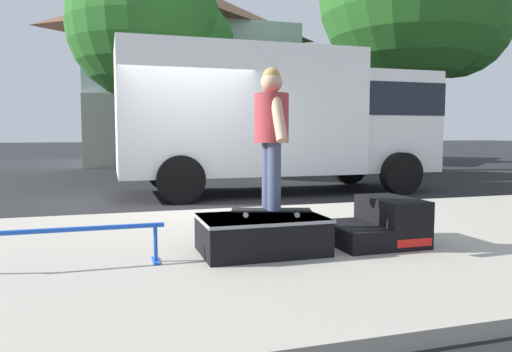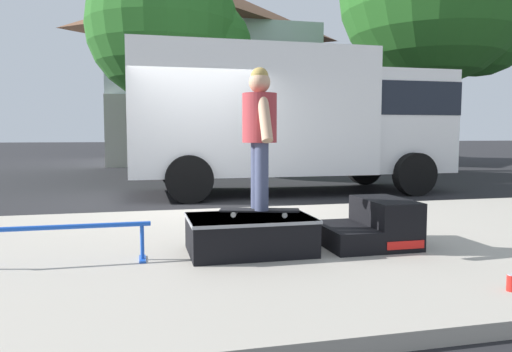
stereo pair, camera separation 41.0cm
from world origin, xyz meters
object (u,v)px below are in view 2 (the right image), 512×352
object	(u,v)px
skateboard	(259,210)
kicker_ramp	(373,226)
skate_box	(250,233)
soda_can	(511,283)
box_truck	(292,115)
skater_kid	(260,127)
grind_rail	(62,234)
street_tree_neighbour	(172,32)

from	to	relation	value
skateboard	kicker_ramp	bearing A→B (deg)	0.32
skate_box	soda_can	size ratio (longest dim) A/B	9.67
skate_box	soda_can	xyz separation A→B (m)	(1.64, -1.61, -0.13)
skate_box	box_truck	size ratio (longest dim) A/B	0.18
kicker_ramp	skater_kid	bearing A→B (deg)	-179.68
skateboard	soda_can	world-z (taller)	skateboard
grind_rail	box_truck	xyz separation A→B (m)	(3.93, 5.63, 1.31)
kicker_ramp	skater_kid	xyz separation A→B (m)	(-1.23, -0.01, 1.04)
skateboard	box_truck	distance (m)	6.09
skate_box	kicker_ramp	distance (m)	1.33
kicker_ramp	street_tree_neighbour	xyz separation A→B (m)	(-1.40, 10.25, 3.99)
box_truck	street_tree_neighbour	world-z (taller)	street_tree_neighbour
kicker_ramp	skate_box	bearing A→B (deg)	179.98
soda_can	box_truck	bearing A→B (deg)	85.54
box_truck	street_tree_neighbour	xyz separation A→B (m)	(-2.27, 4.66, 2.61)
skate_box	soda_can	world-z (taller)	skate_box
skateboard	street_tree_neighbour	xyz separation A→B (m)	(-0.17, 10.26, 3.78)
skater_kid	street_tree_neighbour	bearing A→B (deg)	90.93
skater_kid	box_truck	world-z (taller)	box_truck
kicker_ramp	soda_can	xyz separation A→B (m)	(0.31, -1.61, -0.14)
skate_box	street_tree_neighbour	xyz separation A→B (m)	(-0.07, 10.25, 4.00)
skate_box	grind_rail	xyz separation A→B (m)	(-1.73, -0.05, 0.08)
soda_can	street_tree_neighbour	bearing A→B (deg)	98.20
grind_rail	skateboard	bearing A→B (deg)	1.19
soda_can	box_truck	size ratio (longest dim) A/B	0.02
skater_kid	box_truck	bearing A→B (deg)	69.39
skate_box	kicker_ramp	bearing A→B (deg)	-0.02
street_tree_neighbour	box_truck	bearing A→B (deg)	-64.04
kicker_ramp	street_tree_neighbour	distance (m)	11.09
skateboard	box_truck	bearing A→B (deg)	69.39
kicker_ramp	skater_kid	size ratio (longest dim) A/B	0.66
skater_kid	soda_can	xyz separation A→B (m)	(1.54, -1.61, -1.18)
soda_can	street_tree_neighbour	distance (m)	12.68
soda_can	street_tree_neighbour	world-z (taller)	street_tree_neighbour
skater_kid	box_truck	size ratio (longest dim) A/B	0.20
skate_box	skater_kid	size ratio (longest dim) A/B	0.88
skater_kid	street_tree_neighbour	world-z (taller)	street_tree_neighbour
grind_rail	skateboard	xyz separation A→B (m)	(1.83, 0.04, 0.14)
kicker_ramp	soda_can	distance (m)	1.65
soda_can	grind_rail	bearing A→B (deg)	155.05
grind_rail	soda_can	distance (m)	3.72
skateboard	soda_can	xyz separation A→B (m)	(1.54, -1.61, -0.35)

